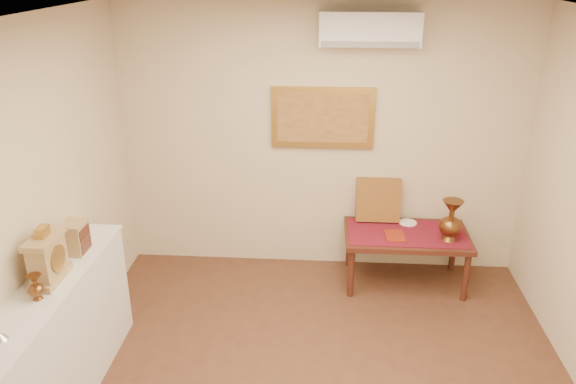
# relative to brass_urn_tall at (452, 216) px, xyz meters

# --- Properties ---
(ceiling) EXTENTS (4.50, 4.50, 0.00)m
(ceiling) POSITION_rel_brass_urn_tall_xyz_m (-1.23, -1.76, 1.90)
(ceiling) COLOR white
(ceiling) RESTS_ON ground
(wall_back) EXTENTS (4.00, 0.02, 2.70)m
(wall_back) POSITION_rel_brass_urn_tall_xyz_m (-1.23, 0.49, 0.55)
(wall_back) COLOR beige
(wall_back) RESTS_ON ground
(wall_left) EXTENTS (0.02, 4.50, 2.70)m
(wall_left) POSITION_rel_brass_urn_tall_xyz_m (-3.23, -1.76, 0.55)
(wall_left) COLOR beige
(wall_left) RESTS_ON ground
(brass_urn_small) EXTENTS (0.10, 0.10, 0.23)m
(brass_urn_small) POSITION_rel_brass_urn_tall_xyz_m (-3.04, -1.86, 0.29)
(brass_urn_small) COLOR brown
(brass_urn_small) RESTS_ON display_ledge
(table_cloth) EXTENTS (1.14, 0.59, 0.01)m
(table_cloth) POSITION_rel_brass_urn_tall_xyz_m (-0.38, 0.12, -0.25)
(table_cloth) COLOR maroon
(table_cloth) RESTS_ON low_table
(brass_urn_tall) EXTENTS (0.22, 0.22, 0.49)m
(brass_urn_tall) POSITION_rel_brass_urn_tall_xyz_m (0.00, 0.00, 0.00)
(brass_urn_tall) COLOR brown
(brass_urn_tall) RESTS_ON table_cloth
(plate) EXTENTS (0.18, 0.18, 0.01)m
(plate) POSITION_rel_brass_urn_tall_xyz_m (-0.34, 0.33, -0.24)
(plate) COLOR white
(plate) RESTS_ON table_cloth
(menu) EXTENTS (0.19, 0.26, 0.01)m
(menu) POSITION_rel_brass_urn_tall_xyz_m (-0.50, 0.03, -0.24)
(menu) COLOR maroon
(menu) RESTS_ON table_cloth
(cushion) EXTENTS (0.44, 0.19, 0.45)m
(cushion) POSITION_rel_brass_urn_tall_xyz_m (-0.65, 0.39, -0.02)
(cushion) COLOR maroon
(cushion) RESTS_ON table_cloth
(display_ledge) EXTENTS (0.37, 2.02, 0.98)m
(display_ledge) POSITION_rel_brass_urn_tall_xyz_m (-3.05, -1.76, -0.31)
(display_ledge) COLOR silver
(display_ledge) RESTS_ON floor
(mantel_clock) EXTENTS (0.17, 0.36, 0.41)m
(mantel_clock) POSITION_rel_brass_urn_tall_xyz_m (-3.06, -1.63, 0.35)
(mantel_clock) COLOR tan
(mantel_clock) RESTS_ON display_ledge
(wooden_chest) EXTENTS (0.16, 0.21, 0.24)m
(wooden_chest) POSITION_rel_brass_urn_tall_xyz_m (-3.05, -1.22, 0.30)
(wooden_chest) COLOR tan
(wooden_chest) RESTS_ON display_ledge
(low_table) EXTENTS (1.20, 0.70, 0.55)m
(low_table) POSITION_rel_brass_urn_tall_xyz_m (-0.38, 0.12, -0.32)
(low_table) COLOR #4A2016
(low_table) RESTS_ON floor
(painting) EXTENTS (1.00, 0.06, 0.60)m
(painting) POSITION_rel_brass_urn_tall_xyz_m (-1.23, 0.47, 0.80)
(painting) COLOR #B48939
(painting) RESTS_ON wall_back
(ac_unit) EXTENTS (0.90, 0.25, 0.30)m
(ac_unit) POSITION_rel_brass_urn_tall_xyz_m (-0.83, 0.36, 1.65)
(ac_unit) COLOR white
(ac_unit) RESTS_ON wall_back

